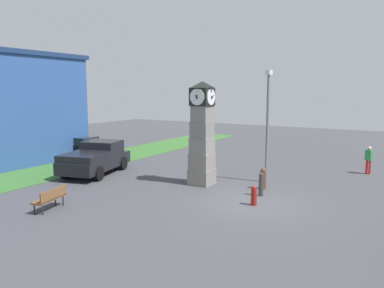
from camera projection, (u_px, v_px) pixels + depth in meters
ground_plane at (249, 203)px, 16.37m from camera, size 70.14×70.14×0.00m
clock_tower at (202, 136)px, 19.27m from camera, size 1.36×1.37×5.34m
bollard_near_tower at (254, 195)px, 16.00m from camera, size 0.25×0.25×0.86m
bollard_mid_row at (261, 184)px, 17.40m from camera, size 0.22×0.22×1.11m
bollard_far_row at (263, 178)px, 18.64m from camera, size 0.32×0.32×1.07m
car_far_lot at (78, 147)px, 27.50m from camera, size 2.13×4.13×1.53m
pickup_truck at (96, 158)px, 21.98m from camera, size 5.38×3.42×1.85m
bench at (51, 197)px, 15.37m from camera, size 1.68×0.88×0.90m
pedestrian_near_bench at (369, 158)px, 21.92m from camera, size 0.41×0.47×1.64m
street_lamp_near_road at (268, 118)px, 19.64m from camera, size 0.50×0.24×5.92m
grass_verge_far at (64, 168)px, 23.63m from camera, size 42.09×4.30×0.04m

